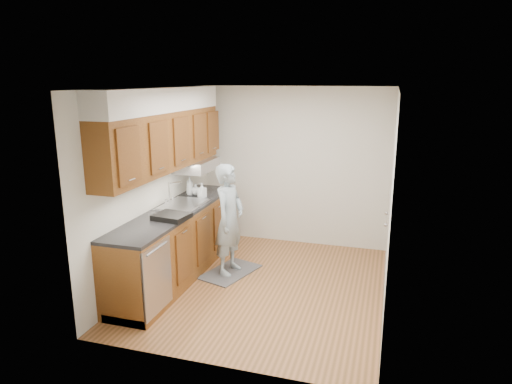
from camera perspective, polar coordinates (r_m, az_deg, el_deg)
floor at (r=6.02m, az=0.93°, el=-11.65°), size 3.50×3.50×0.00m
ceiling at (r=5.43m, az=1.04°, el=12.87°), size 3.50×3.50×0.00m
wall_left at (r=6.16m, az=-12.57°, el=0.94°), size 0.02×3.50×2.50m
wall_right at (r=5.40m, az=16.48°, el=-1.14°), size 0.02×3.50×2.50m
wall_back at (r=7.26m, az=4.74°, el=3.17°), size 3.00×0.02×2.50m
counter at (r=6.24m, az=-9.78°, el=-6.06°), size 0.64×2.80×1.30m
upper_cabinets at (r=6.01m, az=-11.29°, el=7.44°), size 0.47×2.80×1.21m
closet_door at (r=5.75m, az=16.25°, el=-2.55°), size 0.02×1.22×2.05m
floor_mat at (r=6.41m, az=-3.25°, el=-9.93°), size 0.75×0.98×0.02m
person at (r=6.12m, az=-3.36°, el=-2.53°), size 0.48×0.65×1.71m
soap_bottle_a at (r=6.79m, az=-8.28°, el=0.83°), size 0.11×0.11×0.28m
soap_bottle_b at (r=6.60m, az=-6.77°, el=0.22°), size 0.13×0.13×0.21m
soap_bottle_c at (r=6.77m, az=-7.58°, el=0.35°), size 0.18×0.18×0.17m
dish_rack at (r=5.67m, az=-10.50°, el=-3.02°), size 0.44×0.39×0.06m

